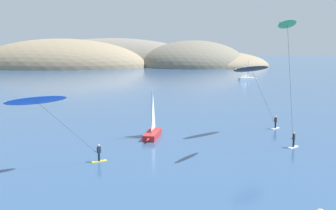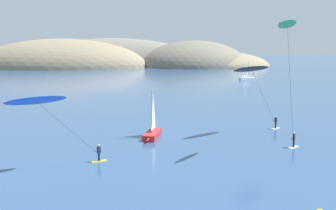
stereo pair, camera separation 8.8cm
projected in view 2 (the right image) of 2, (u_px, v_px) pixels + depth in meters
name	position (u px, v px, depth m)	size (l,w,h in m)	color
headland_island	(127.00, 66.00, 184.83)	(126.81, 47.00, 24.57)	#84755B
sailboat_near	(152.00, 133.00, 49.91)	(2.29, 5.97, 5.70)	#B22323
sailboat_far	(248.00, 78.00, 122.35)	(5.95, 2.58, 5.70)	white
kitesurfer_blue	(41.00, 105.00, 36.25)	(8.18, 6.00, 6.94)	yellow
kitesurfer_green	(288.00, 37.00, 40.93)	(4.67, 5.97, 13.55)	silver
kitesurfer_black	(253.00, 73.00, 50.97)	(7.74, 6.40, 8.54)	silver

